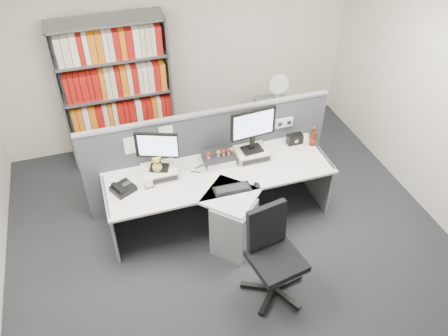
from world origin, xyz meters
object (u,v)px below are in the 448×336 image
object	(u,v)px
keyboard	(232,189)
shelving_unit	(117,95)
mouse	(257,185)
cola_bottle	(313,138)
desk_fan	(278,86)
office_chair	(273,252)
monitor_right	(253,127)
desktop_pc	(218,159)
desk	(225,202)
filing_cabinet	(275,125)
monitor_left	(157,148)
desk_phone	(123,188)
speaker	(295,139)
desk_calendar	(149,183)

from	to	relation	value
keyboard	shelving_unit	distance (m)	2.17
shelving_unit	mouse	bearing A→B (deg)	-58.32
cola_bottle	shelving_unit	xyz separation A→B (m)	(-2.14, 1.46, 0.16)
cola_bottle	desk_fan	xyz separation A→B (m)	(-0.04, 1.02, 0.18)
shelving_unit	office_chair	bearing A→B (deg)	-68.26
keyboard	desk_fan	xyz separation A→B (m)	(1.16, 1.50, 0.26)
mouse	monitor_right	bearing A→B (deg)	75.86
desktop_pc	desk_fan	distance (m)	1.53
desk	desk_fan	bearing A→B (deg)	49.38
cola_bottle	mouse	bearing A→B (deg)	-150.92
monitor_right	filing_cabinet	world-z (taller)	monitor_right
monitor_left	mouse	distance (m)	1.16
desktop_pc	desk_fan	xyz separation A→B (m)	(1.15, 0.98, 0.23)
desktop_pc	mouse	bearing A→B (deg)	-63.40
desk_phone	monitor_right	bearing A→B (deg)	5.01
monitor_right	mouse	bearing A→B (deg)	-104.14
monitor_left	desk_fan	world-z (taller)	monitor_left
desk	mouse	world-z (taller)	mouse
desk_fan	speaker	bearing A→B (deg)	-99.48
mouse	desktop_pc	bearing A→B (deg)	116.60
desktop_pc	speaker	size ratio (longest dim) A/B	1.82
desk	desk_calendar	xyz separation A→B (m)	(-0.81, 0.23, 0.31)
speaker	desk_fan	distance (m)	0.96
monitor_right	desk_fan	world-z (taller)	monitor_right
shelving_unit	desk_fan	xyz separation A→B (m)	(2.10, -0.45, 0.02)
monitor_left	cola_bottle	world-z (taller)	monitor_left
desk_calendar	monitor_right	bearing A→B (deg)	7.01
desk_calendar	speaker	distance (m)	1.87
desk_fan	office_chair	world-z (taller)	desk_fan
mouse	desk_phone	xyz separation A→B (m)	(-1.41, 0.38, 0.02)
desktop_pc	monitor_right	bearing A→B (deg)	-4.86
desk_phone	desk_fan	distance (m)	2.57
desk_phone	shelving_unit	size ratio (longest dim) A/B	0.15
monitor_right	office_chair	size ratio (longest dim) A/B	0.54
desk_calendar	shelving_unit	xyz separation A→B (m)	(-0.09, 1.62, 0.21)
office_chair	desk_fan	bearing A→B (deg)	66.47
shelving_unit	office_chair	size ratio (longest dim) A/B	1.96
monitor_left	filing_cabinet	distance (m)	2.24
desk_phone	desk_fan	xyz separation A→B (m)	(2.29, 1.15, 0.23)
shelving_unit	office_chair	xyz separation A→B (m)	(1.10, -2.75, -0.43)
desk	desktop_pc	xyz separation A→B (m)	(0.05, 0.42, 0.31)
keyboard	desk_calendar	size ratio (longest dim) A/B	3.50
desk_phone	filing_cabinet	xyz separation A→B (m)	(2.29, 1.15, -0.41)
monitor_right	speaker	xyz separation A→B (m)	(0.60, 0.10, -0.36)
monitor_right	shelving_unit	bearing A→B (deg)	132.64
shelving_unit	filing_cabinet	world-z (taller)	shelving_unit
office_chair	monitor_right	bearing A→B (deg)	78.95
keyboard	filing_cabinet	world-z (taller)	keyboard
keyboard	cola_bottle	bearing A→B (deg)	21.84
mouse	desk_phone	size ratio (longest dim) A/B	0.35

